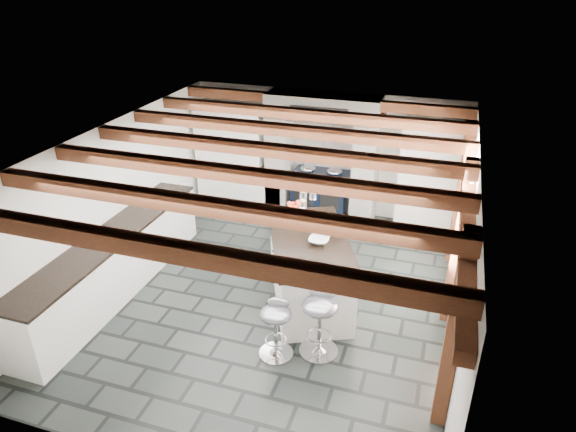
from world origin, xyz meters
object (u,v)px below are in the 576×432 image
(bar_stool_near, at_px, (320,315))
(bar_stool_far, at_px, (276,322))
(range_cooker, at_px, (320,193))
(kitchen_island, at_px, (309,269))

(bar_stool_near, xyz_separation_m, bar_stool_far, (-0.49, -0.20, -0.07))
(range_cooker, bearing_deg, bar_stool_far, -83.24)
(range_cooker, bearing_deg, bar_stool_near, -75.51)
(bar_stool_near, relative_size, bar_stool_far, 1.14)
(range_cooker, distance_m, kitchen_island, 2.66)
(range_cooker, distance_m, bar_stool_far, 3.88)
(range_cooker, height_order, bar_stool_near, range_cooker)
(kitchen_island, bearing_deg, bar_stool_near, -91.65)
(range_cooker, distance_m, bar_stool_near, 3.77)
(kitchen_island, xyz_separation_m, bar_stool_near, (0.43, -1.05, 0.06))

